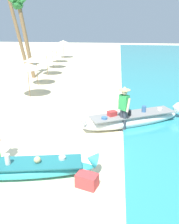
% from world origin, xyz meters
% --- Properties ---
extents(ground_plane, '(80.00, 80.00, 0.00)m').
position_xyz_m(ground_plane, '(0.00, 0.00, 0.00)').
color(ground_plane, beige).
extents(boat_cyan_foreground, '(4.49, 1.48, 0.73)m').
position_xyz_m(boat_cyan_foreground, '(-0.28, -1.02, 0.24)').
color(boat_cyan_foreground, '#33B2BC').
rests_on(boat_cyan_foreground, ground).
extents(boat_white_midground, '(4.26, 2.59, 0.86)m').
position_xyz_m(boat_white_midground, '(3.02, 2.82, 0.31)').
color(boat_white_midground, white).
rests_on(boat_white_midground, ground).
extents(person_vendor_hatted, '(0.54, 0.51, 1.79)m').
position_xyz_m(person_vendor_hatted, '(2.63, 2.33, 1.04)').
color(person_vendor_hatted, '#333842').
rests_on(person_vendor_hatted, ground).
extents(parasol_row_0, '(1.60, 1.60, 1.91)m').
position_xyz_m(parasol_row_0, '(-2.51, 6.35, 1.75)').
color(parasol_row_0, '#8E6B47').
rests_on(parasol_row_0, ground).
extents(parasol_row_1, '(1.60, 1.60, 1.91)m').
position_xyz_m(parasol_row_1, '(-2.88, 9.02, 1.75)').
color(parasol_row_1, '#8E6B47').
rests_on(parasol_row_1, ground).
extents(parasol_row_2, '(1.60, 1.60, 1.91)m').
position_xyz_m(parasol_row_2, '(-3.05, 12.05, 1.75)').
color(parasol_row_2, '#8E6B47').
rests_on(parasol_row_2, ground).
extents(parasol_row_3, '(1.60, 1.60, 1.91)m').
position_xyz_m(parasol_row_3, '(-3.32, 14.89, 1.75)').
color(parasol_row_3, '#8E6B47').
rests_on(parasol_row_3, ground).
extents(parasol_row_4, '(1.60, 1.60, 1.91)m').
position_xyz_m(parasol_row_4, '(-3.71, 17.95, 1.75)').
color(parasol_row_4, '#8E6B47').
rests_on(parasol_row_4, ground).
extents(parasol_row_5, '(1.60, 1.60, 1.91)m').
position_xyz_m(parasol_row_5, '(-3.68, 21.09, 1.75)').
color(parasol_row_5, '#8E6B47').
rests_on(parasol_row_5, ground).
extents(palm_tree_tall_inland, '(2.61, 2.38, 7.10)m').
position_xyz_m(palm_tree_tall_inland, '(-6.17, 13.51, 5.51)').
color(palm_tree_tall_inland, brown).
rests_on(palm_tree_tall_inland, ground).
extents(palm_tree_leaning_seaward, '(2.63, 2.69, 5.93)m').
position_xyz_m(palm_tree_leaning_seaward, '(-4.53, 11.18, 4.72)').
color(palm_tree_leaning_seaward, brown).
rests_on(palm_tree_leaning_seaward, ground).
extents(cooler_box, '(0.63, 0.51, 0.37)m').
position_xyz_m(cooler_box, '(1.66, -1.27, 0.19)').
color(cooler_box, '#C63838').
rests_on(cooler_box, ground).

